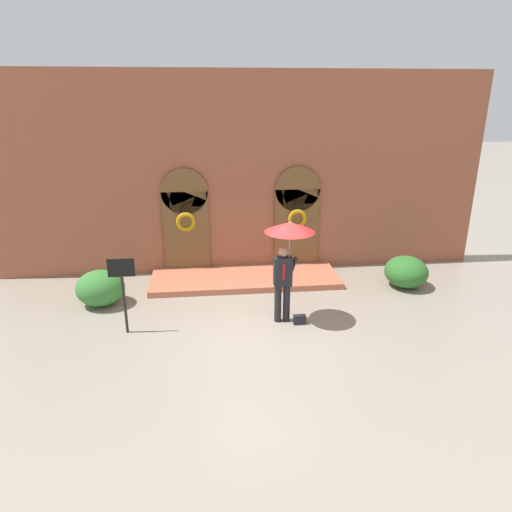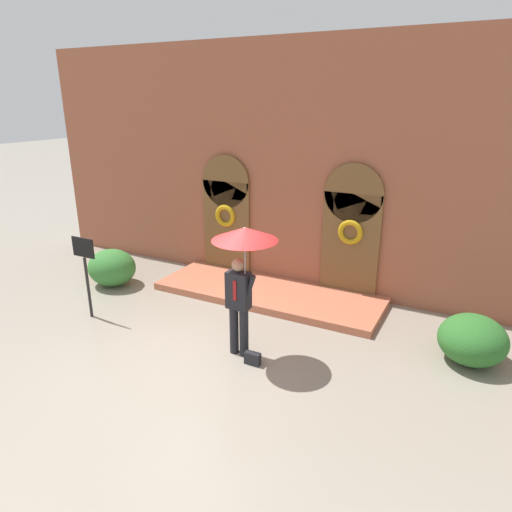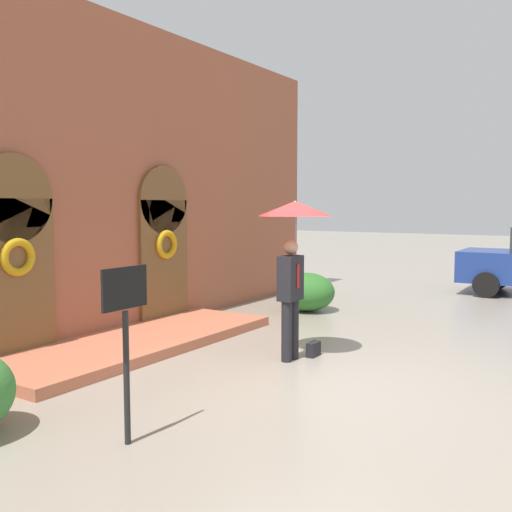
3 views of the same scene
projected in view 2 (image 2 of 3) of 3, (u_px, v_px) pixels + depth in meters
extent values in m
plane|color=gray|center=(192.00, 360.00, 7.97)|extent=(80.00, 80.00, 0.00)
cube|color=#9E563D|center=(291.00, 168.00, 10.57)|extent=(14.00, 0.50, 5.60)
cube|color=brown|center=(227.00, 229.00, 11.55)|extent=(1.30, 0.08, 2.40)
cylinder|color=brown|center=(226.00, 181.00, 11.16)|extent=(1.30, 0.08, 1.30)
cube|color=brown|center=(350.00, 247.00, 10.15)|extent=(1.30, 0.08, 2.40)
cylinder|color=brown|center=(354.00, 193.00, 9.76)|extent=(1.30, 0.08, 1.30)
torus|color=#C69314|center=(225.00, 216.00, 11.38)|extent=(0.56, 0.12, 0.56)
torus|color=#C69314|center=(350.00, 232.00, 9.98)|extent=(0.56, 0.12, 0.56)
cube|color=#B56346|center=(268.00, 293.00, 10.50)|extent=(5.20, 1.80, 0.16)
cylinder|color=black|center=(234.00, 330.00, 8.07)|extent=(0.16, 0.16, 0.90)
cylinder|color=black|center=(244.00, 332.00, 7.99)|extent=(0.16, 0.16, 0.90)
cube|color=black|center=(238.00, 290.00, 7.77)|extent=(0.40, 0.24, 0.66)
cube|color=#A51919|center=(235.00, 291.00, 7.65)|extent=(0.06, 0.01, 0.36)
sphere|color=#A87A5B|center=(238.00, 265.00, 7.62)|extent=(0.22, 0.22, 0.22)
cylinder|color=black|center=(250.00, 287.00, 7.64)|extent=(0.22, 0.09, 0.46)
cylinder|color=gray|center=(245.00, 268.00, 7.58)|extent=(0.02, 0.02, 0.98)
cone|color=red|center=(245.00, 234.00, 7.38)|extent=(1.10, 1.10, 0.22)
cone|color=white|center=(245.00, 233.00, 7.38)|extent=(0.61, 0.61, 0.20)
cube|color=black|center=(253.00, 358.00, 7.81)|extent=(0.28, 0.12, 0.22)
cylinder|color=black|center=(88.00, 288.00, 9.35)|extent=(0.06, 0.06, 1.30)
cube|color=black|center=(83.00, 247.00, 9.06)|extent=(0.56, 0.03, 0.40)
ellipsoid|color=#387A33|center=(112.00, 267.00, 11.05)|extent=(1.18, 1.06, 0.89)
ellipsoid|color=#2D6B28|center=(473.00, 340.00, 7.81)|extent=(1.14, 1.21, 0.83)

